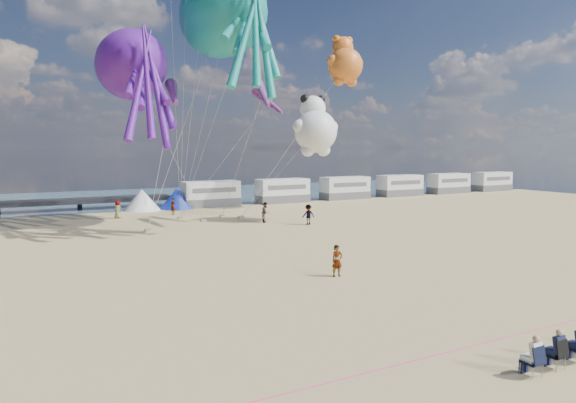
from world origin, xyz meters
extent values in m
plane|color=#CFB777|center=(0.00, 0.00, 0.00)|extent=(120.00, 120.00, 0.00)
plane|color=#3D6175|center=(0.00, 55.00, 0.02)|extent=(120.00, 120.00, 0.00)
cube|color=silver|center=(6.00, 40.00, 1.50)|extent=(6.60, 2.50, 3.00)
cube|color=silver|center=(15.50, 40.00, 1.50)|extent=(6.60, 2.50, 3.00)
cube|color=silver|center=(25.00, 40.00, 1.50)|extent=(6.60, 2.50, 3.00)
cube|color=silver|center=(34.50, 40.00, 1.50)|extent=(6.60, 2.50, 3.00)
cube|color=silver|center=(44.00, 40.00, 1.50)|extent=(6.60, 2.50, 3.00)
cube|color=silver|center=(53.50, 40.00, 1.50)|extent=(6.60, 2.50, 3.00)
cone|color=white|center=(-2.00, 40.00, 1.20)|extent=(4.00, 4.00, 2.40)
cone|color=#1933CC|center=(2.00, 40.00, 1.20)|extent=(4.00, 4.00, 2.40)
cylinder|color=#F2338C|center=(0.00, -5.00, 0.02)|extent=(34.00, 0.03, 0.03)
imported|color=tan|center=(0.82, 5.43, 0.86)|extent=(0.65, 0.46, 1.72)
imported|color=#7F6659|center=(-5.51, 34.68, 0.87)|extent=(0.73, 0.75, 1.74)
imported|color=#7F6659|center=(8.91, 22.32, 0.91)|extent=(0.96, 0.79, 1.83)
imported|color=#7F6659|center=(0.02, 34.84, 0.86)|extent=(1.06, 1.68, 1.73)
imported|color=#7F6659|center=(6.13, 25.43, 0.94)|extent=(1.00, 1.10, 1.88)
cube|color=gray|center=(-4.72, 25.36, 0.11)|extent=(0.50, 0.35, 0.22)
cube|color=gray|center=(1.18, 28.58, 0.11)|extent=(0.50, 0.35, 0.22)
cube|color=gray|center=(5.18, 28.98, 0.11)|extent=(0.50, 0.35, 0.22)
cube|color=gray|center=(3.93, 30.85, 0.11)|extent=(0.50, 0.35, 0.22)
cube|color=gray|center=(-0.23, 31.32, 0.11)|extent=(0.50, 0.35, 0.22)
camera|label=1|loc=(-14.23, -17.19, 6.90)|focal=32.00mm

